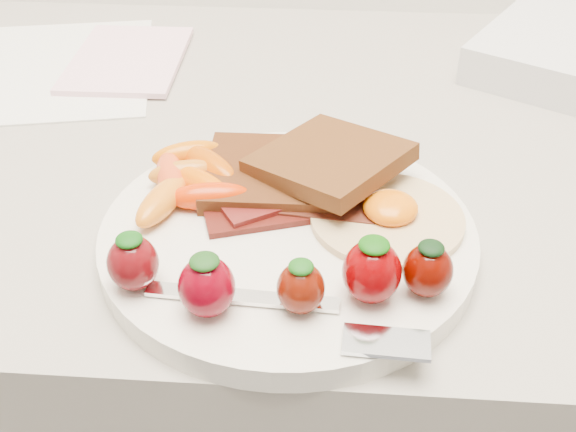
{
  "coord_description": "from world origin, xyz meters",
  "views": [
    {
      "loc": [
        0.01,
        1.12,
        1.23
      ],
      "look_at": [
        -0.02,
        1.53,
        0.93
      ],
      "focal_mm": 45.0,
      "sensor_mm": 36.0,
      "label": 1
    }
  ],
  "objects": [
    {
      "name": "strawberries",
      "position": [
        -0.01,
        1.46,
        0.94
      ],
      "size": [
        0.22,
        0.06,
        0.05
      ],
      "color": "#56070B",
      "rests_on": "plate"
    },
    {
      "name": "fried_egg",
      "position": [
        0.05,
        1.54,
        0.92
      ],
      "size": [
        0.12,
        0.12,
        0.02
      ],
      "color": "#F9EDB4",
      "rests_on": "plate"
    },
    {
      "name": "toast_upper",
      "position": [
        0.01,
        1.59,
        0.94
      ],
      "size": [
        0.14,
        0.14,
        0.02
      ],
      "primitive_type": "cube",
      "rotation": [
        0.0,
        -0.1,
        -0.65
      ],
      "color": "#321A0B",
      "rests_on": "toast_lower"
    },
    {
      "name": "paper_sheet",
      "position": [
        -0.28,
        1.81,
        0.9
      ],
      "size": [
        0.22,
        0.27,
        0.0
      ],
      "primitive_type": "cube",
      "rotation": [
        0.0,
        0.0,
        0.2
      ],
      "color": "white",
      "rests_on": "counter"
    },
    {
      "name": "toast_lower",
      "position": [
        -0.04,
        1.59,
        0.93
      ],
      "size": [
        0.1,
        0.1,
        0.01
      ],
      "primitive_type": "cube",
      "rotation": [
        0.0,
        0.0,
        0.01
      ],
      "color": "black",
      "rests_on": "plate"
    },
    {
      "name": "fork",
      "position": [
        -0.0,
        1.44,
        0.92
      ],
      "size": [
        0.18,
        0.06,
        0.0
      ],
      "color": "white",
      "rests_on": "plate"
    },
    {
      "name": "baby_carrots",
      "position": [
        -0.1,
        1.57,
        0.93
      ],
      "size": [
        0.09,
        0.12,
        0.02
      ],
      "color": "orange",
      "rests_on": "plate"
    },
    {
      "name": "plate",
      "position": [
        -0.02,
        1.53,
        0.91
      ],
      "size": [
        0.27,
        0.27,
        0.02
      ],
      "primitive_type": "cylinder",
      "color": "white",
      "rests_on": "counter"
    },
    {
      "name": "notepad",
      "position": [
        -0.21,
        1.83,
        0.91
      ],
      "size": [
        0.12,
        0.17,
        0.01
      ],
      "primitive_type": "cube",
      "rotation": [
        0.0,
        0.0,
        0.01
      ],
      "color": "#FFC6D6",
      "rests_on": "paper_sheet"
    },
    {
      "name": "bacon_strips",
      "position": [
        -0.02,
        1.55,
        0.92
      ],
      "size": [
        0.13,
        0.09,
        0.01
      ],
      "color": "black",
      "rests_on": "plate"
    }
  ]
}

